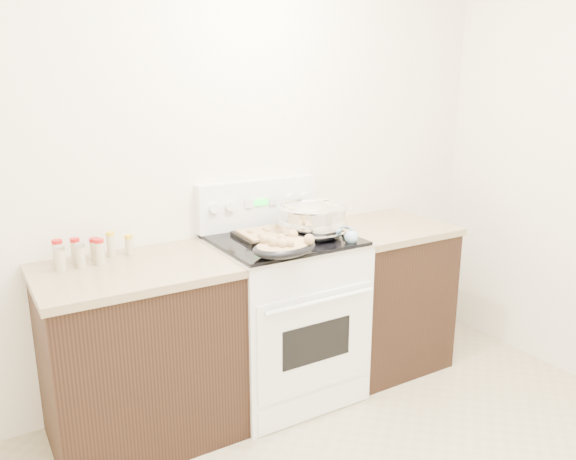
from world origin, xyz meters
TOP-DOWN VIEW (x-y plane):
  - room_shell at (0.00, 0.00)m, footprint 4.10×3.60m
  - counter_left at (-0.48, 1.43)m, footprint 0.93×0.67m
  - counter_right at (1.08, 1.43)m, footprint 0.73×0.67m
  - kitchen_range at (0.35, 1.42)m, footprint 0.78×0.73m
  - mixing_bowl at (0.51, 1.37)m, footprint 0.44×0.44m
  - roasting_pan at (0.19, 1.14)m, footprint 0.39×0.30m
  - baking_sheet at (0.33, 1.48)m, footprint 0.42×0.31m
  - wooden_spoon at (0.42, 1.35)m, footprint 0.08×0.29m
  - blue_ladle at (0.63, 1.17)m, footprint 0.14×0.25m
  - spice_jars at (-0.66, 1.59)m, footprint 0.39×0.15m

SIDE VIEW (x-z plane):
  - counter_left at x=-0.48m, z-range 0.00..0.92m
  - counter_right at x=1.08m, z-range 0.00..0.92m
  - kitchen_range at x=0.35m, z-range -0.12..1.10m
  - wooden_spoon at x=0.42m, z-range 0.93..0.98m
  - baking_sheet at x=0.33m, z-range 0.93..0.99m
  - blue_ladle at x=0.63m, z-range 0.93..1.02m
  - spice_jars at x=-0.66m, z-range 0.92..1.05m
  - roasting_pan at x=0.19m, z-range 0.93..1.05m
  - mixing_bowl at x=0.51m, z-range 0.92..1.15m
  - room_shell at x=0.00m, z-range 0.33..3.08m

